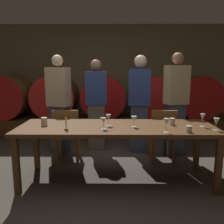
{
  "coord_description": "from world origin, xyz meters",
  "views": [
    {
      "loc": [
        0.25,
        -2.86,
        1.5
      ],
      "look_at": [
        0.22,
        0.57,
        0.88
      ],
      "focal_mm": 37.91,
      "sensor_mm": 36.0,
      "label": 1
    }
  ],
  "objects_px": {
    "wine_barrel_right": "(151,97)",
    "wine_glass_left": "(108,117)",
    "wine_glass_right": "(203,117)",
    "cup_left": "(44,122)",
    "wine_barrel_far_left": "(9,97)",
    "wine_glass_center_left": "(134,119)",
    "guest_center_left": "(96,105)",
    "chair_left": "(67,133)",
    "wine_glass_far_left": "(103,121)",
    "candle_center": "(66,126)",
    "guest_center_right": "(140,103)",
    "guest_far_left": "(59,104)",
    "guest_far_right": "(176,104)",
    "wine_barrel_far_right": "(196,97)",
    "cup_right": "(189,129)",
    "chair_right": "(163,133)",
    "cup_center": "(172,121)",
    "wine_barrel_left": "(56,97)",
    "dining_table": "(117,131)",
    "wine_glass_far_right": "(216,122)",
    "wine_barrel_center": "(104,97)",
    "wine_glass_center_right": "(166,122)"
  },
  "relations": [
    {
      "from": "wine_barrel_far_left",
      "to": "wine_glass_center_left",
      "type": "xyz_separation_m",
      "value": [
        2.68,
        -2.4,
        -0.01
      ]
    },
    {
      "from": "chair_right",
      "to": "guest_far_left",
      "type": "distance_m",
      "value": 1.87
    },
    {
      "from": "chair_left",
      "to": "wine_glass_far_left",
      "type": "relative_size",
      "value": 6.11
    },
    {
      "from": "wine_barrel_far_left",
      "to": "guest_center_right",
      "type": "height_order",
      "value": "guest_center_right"
    },
    {
      "from": "wine_barrel_right",
      "to": "guest_center_left",
      "type": "bearing_deg",
      "value": -137.41
    },
    {
      "from": "guest_center_right",
      "to": "cup_left",
      "type": "distance_m",
      "value": 1.8
    },
    {
      "from": "guest_center_left",
      "to": "guest_center_right",
      "type": "relative_size",
      "value": 0.96
    },
    {
      "from": "guest_center_left",
      "to": "chair_left",
      "type": "bearing_deg",
      "value": 52.09
    },
    {
      "from": "wine_barrel_far_right",
      "to": "chair_left",
      "type": "bearing_deg",
      "value": -147.17
    },
    {
      "from": "cup_right",
      "to": "chair_left",
      "type": "bearing_deg",
      "value": 149.83
    },
    {
      "from": "wine_barrel_right",
      "to": "wine_glass_left",
      "type": "xyz_separation_m",
      "value": [
        -0.91,
        -2.33,
        0.0
      ]
    },
    {
      "from": "wine_barrel_far_right",
      "to": "candle_center",
      "type": "xyz_separation_m",
      "value": [
        -2.46,
        -2.58,
        -0.06
      ]
    },
    {
      "from": "chair_left",
      "to": "chair_right",
      "type": "distance_m",
      "value": 1.54
    },
    {
      "from": "wine_glass_center_right",
      "to": "cup_center",
      "type": "distance_m",
      "value": 0.43
    },
    {
      "from": "guest_center_right",
      "to": "wine_glass_far_left",
      "type": "xyz_separation_m",
      "value": [
        -0.59,
        -1.32,
        -0.03
      ]
    },
    {
      "from": "candle_center",
      "to": "wine_glass_right",
      "type": "distance_m",
      "value": 1.74
    },
    {
      "from": "guest_center_left",
      "to": "wine_glass_right",
      "type": "distance_m",
      "value": 1.97
    },
    {
      "from": "dining_table",
      "to": "chair_right",
      "type": "bearing_deg",
      "value": 41.04
    },
    {
      "from": "guest_far_left",
      "to": "wine_barrel_left",
      "type": "bearing_deg",
      "value": -58.0
    },
    {
      "from": "candle_center",
      "to": "cup_left",
      "type": "height_order",
      "value": "candle_center"
    },
    {
      "from": "wine_barrel_far_right",
      "to": "cup_left",
      "type": "height_order",
      "value": "wine_barrel_far_right"
    },
    {
      "from": "dining_table",
      "to": "cup_left",
      "type": "xyz_separation_m",
      "value": [
        -0.96,
        0.01,
        0.12
      ]
    },
    {
      "from": "wine_barrel_right",
      "to": "wine_glass_right",
      "type": "xyz_separation_m",
      "value": [
        0.31,
        -2.37,
        0.01
      ]
    },
    {
      "from": "wine_glass_center_left",
      "to": "cup_center",
      "type": "xyz_separation_m",
      "value": [
        0.52,
        0.12,
        -0.06
      ]
    },
    {
      "from": "chair_left",
      "to": "wine_glass_far_right",
      "type": "xyz_separation_m",
      "value": [
        2.01,
        -0.86,
        0.39
      ]
    },
    {
      "from": "guest_far_right",
      "to": "wine_glass_far_left",
      "type": "relative_size",
      "value": 12.35
    },
    {
      "from": "wine_barrel_far_left",
      "to": "wine_barrel_left",
      "type": "bearing_deg",
      "value": 0.0
    },
    {
      "from": "wine_glass_left",
      "to": "wine_barrel_center",
      "type": "bearing_deg",
      "value": 94.03
    },
    {
      "from": "wine_barrel_right",
      "to": "guest_center_left",
      "type": "distance_m",
      "value": 1.58
    },
    {
      "from": "guest_far_left",
      "to": "cup_center",
      "type": "height_order",
      "value": "guest_far_left"
    },
    {
      "from": "wine_glass_center_left",
      "to": "wine_barrel_center",
      "type": "bearing_deg",
      "value": 101.68
    },
    {
      "from": "wine_barrel_center",
      "to": "wine_glass_right",
      "type": "relative_size",
      "value": 5.66
    },
    {
      "from": "wine_glass_right",
      "to": "cup_left",
      "type": "bearing_deg",
      "value": 178.84
    },
    {
      "from": "dining_table",
      "to": "chair_right",
      "type": "distance_m",
      "value": 1.01
    },
    {
      "from": "wine_barrel_center",
      "to": "wine_glass_far_left",
      "type": "height_order",
      "value": "wine_barrel_center"
    },
    {
      "from": "guest_far_left",
      "to": "wine_glass_center_left",
      "type": "distance_m",
      "value": 1.71
    },
    {
      "from": "wine_glass_far_right",
      "to": "cup_right",
      "type": "bearing_deg",
      "value": -164.53
    },
    {
      "from": "wine_barrel_left",
      "to": "cup_left",
      "type": "relative_size",
      "value": 9.03
    },
    {
      "from": "wine_glass_far_left",
      "to": "candle_center",
      "type": "bearing_deg",
      "value": -171.47
    },
    {
      "from": "wine_barrel_right",
      "to": "chair_right",
      "type": "bearing_deg",
      "value": -91.85
    },
    {
      "from": "chair_left",
      "to": "dining_table",
      "type": "bearing_deg",
      "value": 138.49
    },
    {
      "from": "wine_barrel_right",
      "to": "cup_left",
      "type": "distance_m",
      "value": 2.92
    },
    {
      "from": "wine_glass_center_left",
      "to": "cup_right",
      "type": "bearing_deg",
      "value": -22.31
    },
    {
      "from": "wine_barrel_far_right",
      "to": "wine_glass_far_right",
      "type": "xyz_separation_m",
      "value": [
        -0.63,
        -2.56,
        -0.0
      ]
    },
    {
      "from": "wine_barrel_far_left",
      "to": "wine_glass_center_left",
      "type": "distance_m",
      "value": 3.59
    },
    {
      "from": "guest_center_left",
      "to": "wine_glass_center_left",
      "type": "bearing_deg",
      "value": 110.34
    },
    {
      "from": "guest_center_left",
      "to": "cup_left",
      "type": "bearing_deg",
      "value": 61.09
    },
    {
      "from": "wine_barrel_center",
      "to": "cup_right",
      "type": "bearing_deg",
      "value": -67.04
    },
    {
      "from": "guest_far_right",
      "to": "wine_glass_left",
      "type": "relative_size",
      "value": 11.79
    },
    {
      "from": "wine_barrel_far_left",
      "to": "wine_barrel_right",
      "type": "xyz_separation_m",
      "value": [
        3.26,
        0.0,
        0.0
      ]
    }
  ]
}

